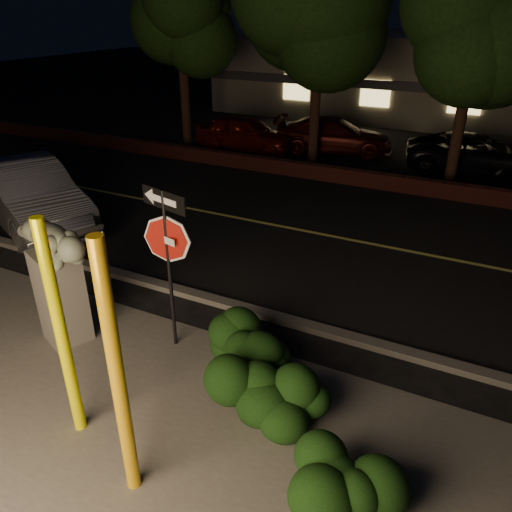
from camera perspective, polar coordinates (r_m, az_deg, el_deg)
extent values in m
plane|color=black|center=(15.77, 10.84, 6.52)|extent=(90.00, 90.00, 0.00)
cube|color=#4C4944|center=(7.38, -16.61, -21.01)|extent=(14.00, 6.00, 0.02)
cube|color=black|center=(13.10, 7.04, 2.55)|extent=(80.00, 8.00, 0.01)
cube|color=#CFCA53|center=(13.10, 7.05, 2.60)|extent=(80.00, 0.12, 0.00)
cube|color=#4C4944|center=(9.75, -1.34, -6.04)|extent=(80.00, 0.25, 0.12)
cube|color=#4B1C18|center=(16.88, 12.20, 8.65)|extent=(40.00, 0.35, 0.50)
cube|color=black|center=(22.32, 16.16, 11.96)|extent=(40.00, 12.00, 0.01)
cube|color=#6A6655|center=(29.76, 20.05, 18.90)|extent=(22.00, 10.00, 4.00)
cube|color=#333338|center=(24.75, 18.23, 17.83)|extent=(22.00, 0.20, 0.40)
cube|color=#FFD87F|center=(26.47, 4.64, 18.63)|extent=(1.40, 0.08, 1.20)
cube|color=#FFD87F|center=(25.25, 13.47, 17.63)|extent=(1.40, 0.08, 1.20)
cube|color=#FFD87F|center=(24.63, 22.84, 16.12)|extent=(1.40, 0.08, 1.20)
cylinder|color=black|center=(21.28, -8.11, 17.20)|extent=(0.36, 0.36, 3.75)
ellipsoid|color=black|center=(20.99, -8.79, 26.61)|extent=(4.60, 4.60, 4.14)
cylinder|color=black|center=(18.92, 6.79, 16.86)|extent=(0.36, 0.36, 4.25)
cylinder|color=black|center=(17.50, 22.26, 13.89)|extent=(0.36, 0.36, 4.00)
cylinder|color=#F7F500|center=(6.88, -21.36, -8.32)|extent=(0.16, 0.16, 3.21)
cylinder|color=gold|center=(5.81, -15.55, -13.25)|extent=(0.17, 0.17, 3.42)
cylinder|color=black|center=(8.27, -9.84, -1.96)|extent=(0.06, 0.06, 2.85)
cube|color=white|center=(8.00, -10.17, 1.87)|extent=(0.42, 0.13, 0.12)
cube|color=black|center=(7.75, -10.57, 6.30)|extent=(0.94, 0.25, 0.31)
cube|color=white|center=(7.75, -10.57, 6.30)|extent=(0.60, 0.16, 0.12)
cube|color=#4C4944|center=(9.21, -21.37, -4.35)|extent=(0.88, 0.88, 1.74)
sphere|color=gray|center=(7.84, -20.34, 0.72)|extent=(0.41, 0.41, 0.41)
ellipsoid|color=black|center=(8.02, 0.21, -10.64)|extent=(1.94, 1.15, 0.95)
ellipsoid|color=black|center=(7.25, 1.67, -14.55)|extent=(1.75, 0.99, 1.12)
ellipsoid|color=black|center=(6.36, 9.68, -23.79)|extent=(1.54, 1.15, 0.96)
imported|color=#9F9FA3|center=(14.58, -24.48, 6.40)|extent=(5.44, 3.72, 1.70)
imported|color=#66130B|center=(20.61, -1.17, 13.82)|extent=(4.16, 1.72, 1.41)
imported|color=#390C09|center=(20.65, 8.86, 13.46)|extent=(4.96, 2.89, 1.35)
imported|color=black|center=(19.45, 23.89, 10.64)|extent=(5.07, 2.95, 1.33)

